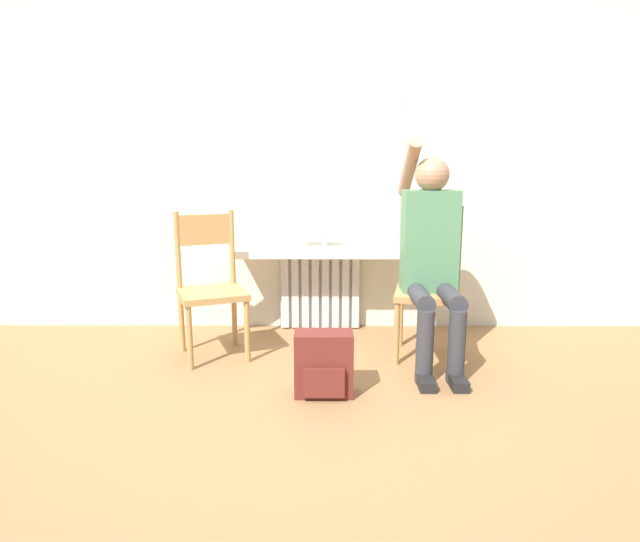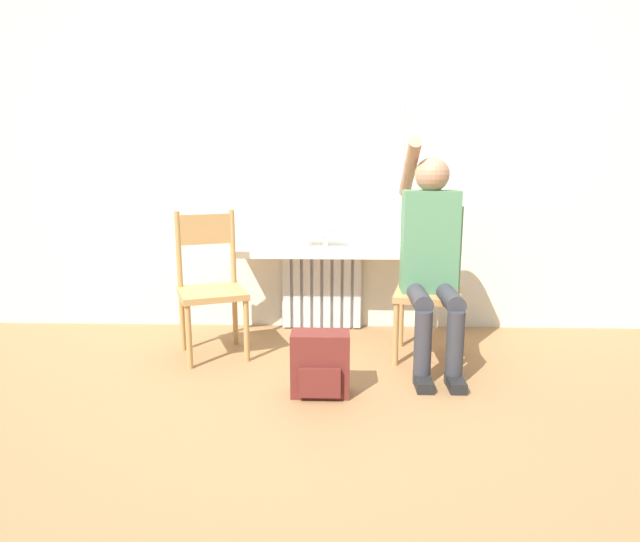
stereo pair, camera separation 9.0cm
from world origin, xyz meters
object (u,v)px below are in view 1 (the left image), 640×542
at_px(chair_left, 210,285).
at_px(cat, 317,230).
at_px(chair_right, 428,285).
at_px(person, 432,251).
at_px(backpack, 324,364).

distance_m(chair_left, cat, 0.89).
height_order(chair_right, person, person).
bearing_deg(chair_right, cat, 157.89).
distance_m(chair_right, backpack, 0.97).
height_order(chair_left, cat, chair_left).
xyz_separation_m(chair_right, backpack, (-0.67, -0.63, -0.30)).
height_order(chair_left, chair_right, same).
relative_size(chair_left, cat, 2.24).
height_order(person, backpack, person).
relative_size(chair_right, person, 0.67).
relative_size(chair_left, backpack, 2.67).
xyz_separation_m(chair_left, cat, (0.68, 0.49, 0.29)).
bearing_deg(person, chair_left, 175.65).
bearing_deg(chair_left, chair_right, -22.10).
xyz_separation_m(person, backpack, (-0.66, -0.52, -0.54)).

